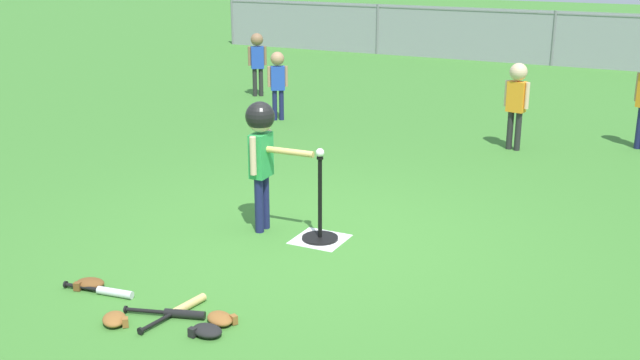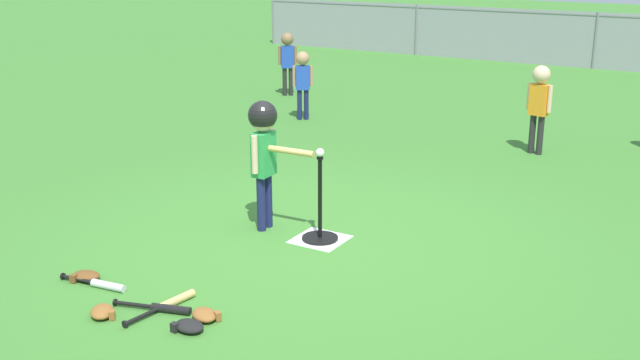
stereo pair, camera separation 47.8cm
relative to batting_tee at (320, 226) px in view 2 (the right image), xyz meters
The scene contains 16 objects.
ground_plane 0.16m from the batting_tee, 116.47° to the right, with size 60.00×60.00×0.00m, color #3D7A2D.
home_plate 0.12m from the batting_tee, 63.43° to the right, with size 0.44×0.44×0.01m, color white.
batting_tee is the anchor object (origin of this frame).
baseball_on_tee 0.67m from the batting_tee, behind, with size 0.07×0.07×0.07m, color white.
batter_child 0.92m from the batting_tee, behind, with size 0.64×0.34×1.19m.
fielder_near_left 6.69m from the batting_tee, 125.63° to the left, with size 0.27×0.23×1.06m.
fielder_near_right 3.96m from the batting_tee, 78.01° to the left, with size 0.32×0.22×1.10m.
fielder_deep_right 4.82m from the batting_tee, 123.91° to the left, with size 0.26×0.21×1.00m.
spare_bat_silver 1.93m from the batting_tee, 118.29° to the right, with size 0.59×0.13×0.06m.
spare_bat_wood 1.70m from the batting_tee, 98.63° to the right, with size 0.14×0.63×0.06m.
spare_bat_black 1.78m from the batting_tee, 97.97° to the right, with size 0.58×0.22×0.06m.
glove_by_plate 1.70m from the batting_tee, 87.25° to the right, with size 0.27×0.25×0.07m.
glove_near_bats 1.88m from the batting_tee, 87.22° to the right, with size 0.24×0.18×0.07m.
glove_tossed_aside 2.01m from the batting_tee, 124.13° to the right, with size 0.25×0.22×0.07m.
glove_outfield_drop 2.10m from the batting_tee, 105.55° to the right, with size 0.27×0.27×0.07m.
outfield_fence 11.10m from the batting_tee, 90.22° to the left, with size 16.06×0.06×1.15m.
Camera 2 is at (3.26, -5.29, 2.50)m, focal length 42.87 mm.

